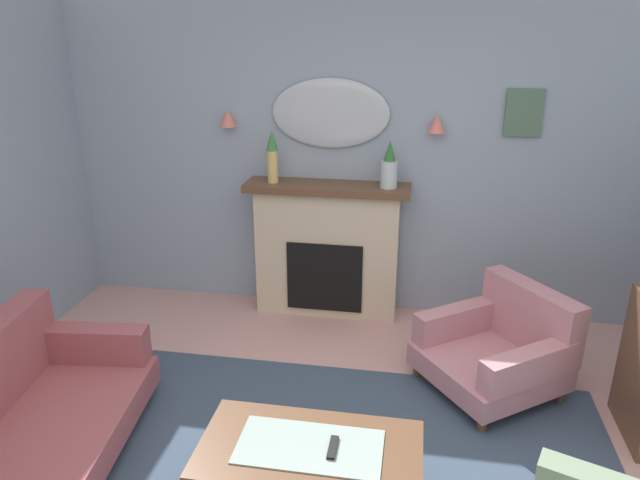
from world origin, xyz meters
TOP-DOWN VIEW (x-y plane):
  - wall_back at (0.00, 2.53)m, footprint 6.27×0.10m
  - fireplace at (-0.38, 2.31)m, footprint 1.36×0.36m
  - mantel_vase_right at (-0.83, 2.28)m, footprint 0.10×0.10m
  - mantel_vase_centre at (0.12, 2.28)m, footprint 0.13×0.13m
  - wall_mirror at (-0.38, 2.45)m, footprint 0.96×0.06m
  - wall_sconce_left at (-1.23, 2.40)m, footprint 0.14×0.14m
  - wall_sconce_right at (0.47, 2.40)m, footprint 0.14×0.14m
  - framed_picture at (1.12, 2.46)m, footprint 0.28×0.03m
  - coffee_table at (-0.10, 0.02)m, footprint 1.10×0.60m
  - tv_remote at (0.02, 0.02)m, footprint 0.04×0.16m
  - floral_couch at (-1.75, 0.02)m, footprint 1.05×1.80m
  - armchair_near_fireplace at (0.98, 1.39)m, footprint 1.14×1.13m

SIDE VIEW (x-z plane):
  - armchair_near_fireplace at x=0.98m, z-range -0.05..0.66m
  - floral_couch at x=-1.75m, z-range -0.06..0.70m
  - coffee_table at x=-0.10m, z-range 0.16..0.61m
  - tv_remote at x=0.02m, z-range 0.44..0.46m
  - fireplace at x=-0.38m, z-range -0.01..1.15m
  - mantel_vase_centre at x=0.12m, z-range 1.14..1.51m
  - wall_back at x=0.00m, z-range 0.00..2.67m
  - mantel_vase_right at x=-0.83m, z-range 1.17..1.60m
  - wall_sconce_left at x=-1.23m, z-range 1.59..1.73m
  - wall_sconce_right at x=0.47m, z-range 1.59..1.73m
  - wall_mirror at x=-0.38m, z-range 1.43..1.99m
  - framed_picture at x=1.12m, z-range 1.57..1.93m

